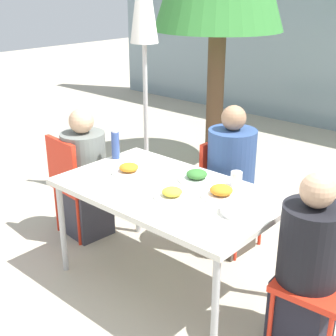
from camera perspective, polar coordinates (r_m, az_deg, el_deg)
The scene contains 16 objects.
ground_plane at distance 3.55m, azimuth 0.00°, elevation -13.76°, with size 24.00×24.00×0.00m, color #B2A893.
dining_table at distance 3.19m, azimuth 0.00°, elevation -3.42°, with size 1.52×0.91×0.76m.
chair_left at distance 4.00m, azimuth -11.40°, elevation -1.26°, with size 0.43×0.43×0.89m.
person_left at distance 4.00m, azimuth -10.05°, elevation -1.24°, with size 0.37×0.37×1.12m.
chair_right at distance 2.90m, azimuth 18.17°, elevation -11.42°, with size 0.42×0.42×0.89m.
person_right at distance 2.85m, azimuth 16.63°, elevation -11.91°, with size 0.35×0.35×1.13m.
chair_far at distance 3.83m, azimuth 7.06°, elevation -2.00°, with size 0.42×0.42×0.89m.
person_far at distance 3.74m, azimuth 7.58°, elevation -2.05°, with size 0.37×0.37×1.21m.
closed_umbrella at distance 4.45m, azimuth -2.95°, elevation 18.13°, with size 0.36×0.36×2.47m.
plate_0 at distance 3.03m, azimuth 0.50°, elevation -3.18°, with size 0.24×0.24×0.07m.
plate_1 at distance 3.07m, azimuth 6.51°, elevation -2.95°, with size 0.27×0.27×0.07m.
plate_2 at distance 3.30m, azimuth 3.52°, elevation -1.00°, with size 0.27×0.27×0.07m.
plate_3 at distance 3.43m, azimuth -4.79°, elevation -0.17°, with size 0.26×0.26×0.07m.
bottle at distance 3.70m, azimuth -6.43°, elevation 2.83°, with size 0.06×0.06×0.23m.
drinking_cup at distance 3.22m, azimuth 8.33°, elevation -1.34°, with size 0.08×0.08×0.10m.
salad_bowl at distance 2.85m, azimuth 8.38°, elevation -5.12°, with size 0.20×0.20×0.05m.
Camera 1 is at (1.92, -2.16, 2.06)m, focal length 50.00 mm.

